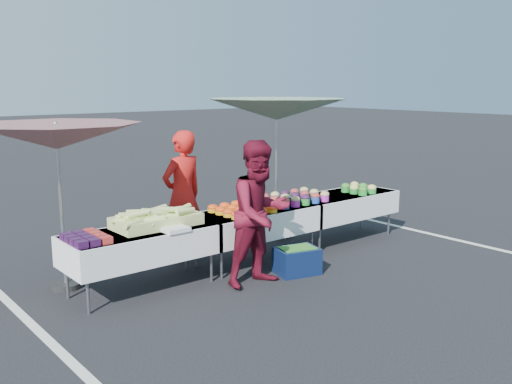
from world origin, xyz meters
TOP-DOWN VIEW (x-y plane):
  - ground at (0.00, 0.00)m, footprint 80.00×80.00m
  - stripe_left at (-3.20, 0.00)m, footprint 0.10×5.00m
  - stripe_right at (3.20, 0.00)m, footprint 0.10×5.00m
  - table_left at (-1.80, 0.00)m, footprint 1.86×0.81m
  - table_center at (0.00, 0.00)m, footprint 1.86×0.81m
  - table_right at (1.80, 0.00)m, footprint 1.86×0.81m
  - berry_punnets at (-2.51, -0.06)m, footprint 0.40×0.54m
  - corn_pile at (-1.55, 0.05)m, footprint 1.16×0.57m
  - plastic_bags at (-1.50, -0.30)m, footprint 0.30×0.25m
  - carrot_bowls at (-0.25, -0.01)m, footprint 0.75×0.69m
  - potato_cups at (0.75, 0.00)m, footprint 0.94×0.58m
  - bean_baskets at (2.06, -0.10)m, footprint 0.36×0.50m
  - vendor at (-0.71, 0.78)m, footprint 0.72×0.52m
  - customer at (-0.55, -0.75)m, footprint 0.90×0.71m
  - umbrella_left at (-2.50, 0.66)m, footprint 2.63×2.63m
  - umbrella_right at (1.08, 0.80)m, footprint 2.78×2.78m
  - storage_bin at (0.08, -0.76)m, footprint 0.63×0.52m

SIDE VIEW (x-z plane):
  - ground at x=0.00m, z-range 0.00..0.00m
  - stripe_left at x=-3.20m, z-range 0.00..0.00m
  - stripe_right at x=3.20m, z-range 0.00..0.00m
  - storage_bin at x=0.08m, z-range 0.01..0.36m
  - table_left at x=-1.80m, z-range 0.21..0.96m
  - table_center at x=0.00m, z-range 0.21..0.96m
  - table_right at x=1.80m, z-range 0.21..0.96m
  - plastic_bags at x=-1.50m, z-range 0.75..0.80m
  - berry_punnets at x=-2.51m, z-range 0.75..0.83m
  - carrot_bowls at x=-0.25m, z-range 0.75..0.85m
  - bean_baskets at x=2.06m, z-range 0.75..0.90m
  - potato_cups at x=0.75m, z-range 0.75..0.91m
  - corn_pile at x=-1.55m, z-range 0.71..0.97m
  - customer at x=-0.55m, z-range 0.00..1.82m
  - vendor at x=-0.71m, z-range 0.00..1.85m
  - umbrella_left at x=-2.50m, z-range 0.83..2.88m
  - umbrella_right at x=1.08m, z-range 0.93..3.20m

